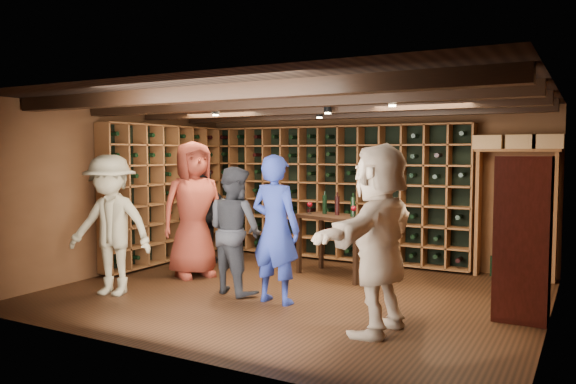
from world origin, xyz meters
The scene contains 13 objects.
ground centered at (0.00, 0.00, 0.00)m, with size 6.00×6.00×0.00m, color #331B0E.
room_shell centered at (0.00, 0.05, 2.42)m, with size 6.00×6.00×6.00m.
wine_rack_back centered at (-0.52, 2.33, 1.15)m, with size 4.65×0.30×2.20m.
wine_rack_left centered at (-2.83, 0.82, 1.15)m, with size 0.30×2.65×2.20m.
crate_shelf centered at (2.41, 2.32, 1.57)m, with size 1.20×0.32×2.07m.
display_cabinet centered at (2.71, 0.20, 0.86)m, with size 0.55×0.50×1.75m.
man_blue_shirt centered at (0.03, -0.49, 0.90)m, with size 0.65×0.43×1.79m, color navy.
man_grey_suit centered at (-0.68, -0.33, 0.82)m, with size 0.80×0.62×1.64m, color black.
guest_red_floral centered at (-1.75, 0.20, 0.99)m, with size 0.97×0.63×1.98m, color maroon.
guest_woman_black centered at (-2.16, 1.03, 0.78)m, with size 0.92×0.38×1.56m, color black.
guest_khaki centered at (-2.02, -1.15, 0.90)m, with size 1.16×0.66×1.79m, color gray.
guest_beige centered at (1.50, -0.97, 0.96)m, with size 1.77×0.57×1.91m, color #C0A68D.
tasting_table centered at (0.09, 1.20, 0.79)m, with size 1.31×0.92×1.18m.
Camera 1 is at (3.37, -6.30, 1.81)m, focal length 35.00 mm.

